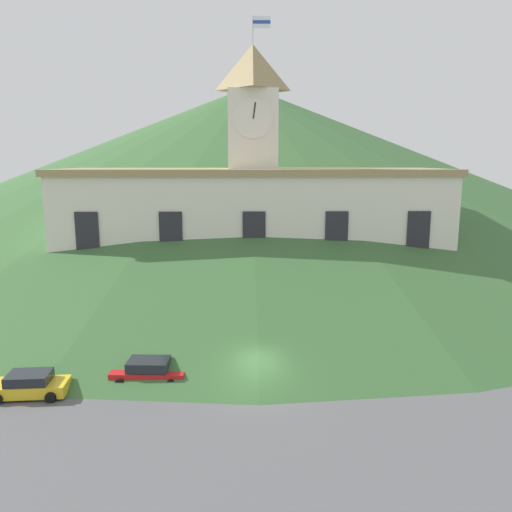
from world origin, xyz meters
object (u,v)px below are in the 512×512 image
Objects in this scene: street_lamp_right at (249,278)px; car_red_sedan at (149,372)px; street_lamp_far_right at (393,282)px; car_green_wagon at (71,338)px; car_yellow_coupe at (30,385)px; car_gray_pickup at (282,334)px; pedestrian at (122,325)px; car_black_suv at (452,330)px; street_lamp_left at (110,283)px.

street_lamp_right reaches higher than car_red_sedan.
street_lamp_right is 13.37m from car_red_sedan.
street_lamp_far_right is 21.51m from car_red_sedan.
street_lamp_right reaches higher than car_green_wagon.
car_gray_pickup is (14.89, 7.67, 0.18)m from car_yellow_coupe.
pedestrian reaches higher than car_red_sedan.
pedestrian is at bearing -160.66° from street_lamp_right.
car_black_suv is at bearing 13.34° from car_yellow_coupe.
car_red_sedan is at bearing 144.64° from car_green_wagon.
car_green_wagon is (-24.62, -5.71, -2.58)m from street_lamp_far_right.
street_lamp_far_right is 6.27m from car_black_suv.
street_lamp_left is 11.34m from street_lamp_right.
street_lamp_left reaches higher than pedestrian.
car_yellow_coupe is 10.07m from pedestrian.
car_green_wagon is at bearing 2.57° from car_black_suv.
car_gray_pickup is 3.17× the size of pedestrian.
car_black_suv is (3.11, -4.85, -2.47)m from street_lamp_far_right.
street_lamp_left is at bearing -98.15° from car_green_wagon.
street_lamp_left is at bearing -63.06° from car_red_sedan.
car_gray_pickup is (-9.54, -5.36, -2.49)m from street_lamp_far_right.
street_lamp_right is 1.13× the size of car_red_sedan.
street_lamp_far_right is at bearing -0.00° from street_lamp_right.
street_lamp_right is 6.51m from car_gray_pickup.
street_lamp_right is at bearing -115.47° from car_red_sedan.
street_lamp_right is at bearing -17.15° from car_black_suv.
car_black_suv is at bearing -17.94° from street_lamp_right.
car_black_suv reaches higher than car_gray_pickup.
street_lamp_far_right is (23.20, -0.00, -0.06)m from street_lamp_left.
street_lamp_right is 0.93× the size of car_gray_pickup.
car_yellow_coupe is at bearing 97.20° from car_green_wagon.
car_black_suv is 24.69m from pedestrian.
street_lamp_far_right reaches higher than car_black_suv.
street_lamp_right is 11.87m from street_lamp_far_right.
car_red_sedan is at bearing -65.57° from street_lamp_left.
pedestrian reaches higher than car_green_wagon.
street_lamp_left reaches higher than car_red_sedan.
car_yellow_coupe is at bearing 15.82° from car_red_sedan.
street_lamp_left is 26.88m from car_black_suv.
car_red_sedan is at bearing 10.11° from car_yellow_coupe.
car_green_wagon is (-27.73, -0.86, -0.11)m from car_black_suv.
street_lamp_right is 1.13× the size of street_lamp_far_right.
street_lamp_far_right is 27.82m from car_yellow_coupe.
car_black_suv is at bearing 177.69° from car_gray_pickup.
car_yellow_coupe is at bearing -151.93° from street_lamp_far_right.
car_yellow_coupe is (-1.23, -13.03, -2.73)m from street_lamp_left.
car_yellow_coupe is 6.63m from car_red_sedan.
car_black_suv is 1.04× the size of car_green_wagon.
car_red_sedan is 22.12m from car_black_suv.
street_lamp_far_right is 1.00× the size of car_red_sedan.
car_gray_pickup is (-12.65, -0.51, -0.02)m from car_black_suv.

